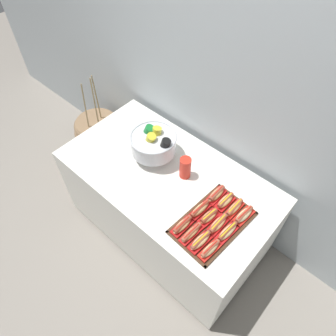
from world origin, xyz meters
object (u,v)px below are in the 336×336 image
buffet_table (168,203)px  hot_dog_3 (210,250)px  hot_dog_1 (191,233)px  cup_stack (185,168)px  hot_dog_5 (209,217)px  serving_tray (213,223)px  hot_dog_8 (216,194)px  hot_dog_9 (225,201)px  hot_dog_10 (234,208)px  floor_vase (100,139)px  hot_dog_6 (218,224)px  hot_dog_11 (244,215)px  punch_bowl (154,143)px  hot_dog_0 (182,225)px  hot_dog_4 (200,209)px  hot_dog_2 (200,241)px  hot_dog_7 (227,232)px

buffet_table → hot_dog_3: (0.58, -0.27, 0.40)m
hot_dog_1 → cup_stack: bearing=134.6°
hot_dog_3 → hot_dog_5: bearing=128.9°
buffet_table → serving_tray: (0.48, -0.10, 0.37)m
hot_dog_8 → hot_dog_9: 0.08m
hot_dog_10 → cup_stack: 0.43m
buffet_table → hot_dog_9: (0.45, 0.07, 0.40)m
floor_vase → hot_dog_6: (1.63, -0.30, 0.58)m
serving_tray → hot_dog_6: (0.04, -0.00, 0.03)m
hot_dog_1 → hot_dog_8: hot_dog_8 is taller
hot_dog_11 → punch_bowl: bearing=179.6°
hot_dog_0 → hot_dog_1: hot_dog_0 is taller
hot_dog_8 → cup_stack: size_ratio=0.95×
hot_dog_4 → buffet_table: bearing=166.2°
hot_dog_6 → hot_dog_10: bearing=86.6°
hot_dog_4 → hot_dog_2: bearing=-51.1°
buffet_table → hot_dog_0: bearing=-35.7°
buffet_table → hot_dog_2: (0.50, -0.26, 0.41)m
hot_dog_3 → hot_dog_8: bearing=120.9°
punch_bowl → floor_vase: bearing=171.9°
hot_dog_2 → hot_dog_5: bearing=111.1°
hot_dog_3 → hot_dog_11: (0.02, 0.33, 0.00)m
hot_dog_5 → hot_dog_3: bearing=-51.1°
hot_dog_1 → hot_dog_8: size_ratio=1.08×
buffet_table → cup_stack: 0.47m
hot_dog_10 → hot_dog_11: (0.07, -0.00, 0.00)m
hot_dog_3 → hot_dog_7: hot_dog_3 is taller
hot_dog_1 → hot_dog_2: 0.08m
hot_dog_6 → hot_dog_2: bearing=-93.4°
hot_dog_0 → hot_dog_4: size_ratio=0.94×
hot_dog_8 → floor_vase: bearing=175.3°
hot_dog_1 → hot_dog_9: hot_dog_9 is taller
hot_dog_7 → cup_stack: 0.53m
floor_vase → hot_dog_4: 1.62m
hot_dog_0 → hot_dog_1: 0.08m
floor_vase → hot_dog_8: (1.49, -0.12, 0.58)m
floor_vase → punch_bowl: punch_bowl is taller
hot_dog_1 → hot_dog_5: 0.17m
buffet_table → hot_dog_0: 0.59m
hot_dog_3 → hot_dog_4: hot_dog_4 is taller
hot_dog_1 → hot_dog_9: 0.33m
hot_dog_3 → punch_bowl: (-0.77, 0.34, 0.11)m
serving_tray → hot_dog_5: (-0.04, 0.00, 0.03)m
hot_dog_0 → hot_dog_9: size_ratio=1.06×
hot_dog_6 → hot_dog_1: bearing=-117.8°
hot_dog_8 → hot_dog_10: hot_dog_8 is taller
hot_dog_3 → hot_dog_7: bearing=86.6°
hot_dog_1 → hot_dog_8: 0.34m
hot_dog_7 → hot_dog_8: 0.28m
serving_tray → hot_dog_3: (0.10, -0.17, 0.03)m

